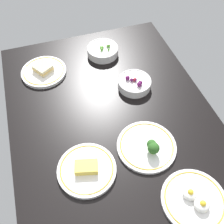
% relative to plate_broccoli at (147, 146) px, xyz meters
% --- Properties ---
extents(dining_table, '(1.15, 0.85, 0.04)m').
position_rel_plate_broccoli_xyz_m(dining_table, '(0.19, 0.08, -0.03)').
color(dining_table, black).
rests_on(dining_table, ground).
extents(plate_broccoli, '(0.23, 0.23, 0.07)m').
position_rel_plate_broccoli_xyz_m(plate_broccoli, '(0.00, 0.00, 0.00)').
color(plate_broccoli, white).
rests_on(plate_broccoli, dining_table).
extents(bowl_berries, '(0.15, 0.15, 0.06)m').
position_rel_plate_broccoli_xyz_m(bowl_berries, '(0.32, -0.07, 0.01)').
color(bowl_berries, white).
rests_on(bowl_berries, dining_table).
extents(plate_cheese, '(0.21, 0.21, 0.04)m').
position_rel_plate_broccoli_xyz_m(plate_cheese, '(-0.02, 0.24, -0.00)').
color(plate_cheese, white).
rests_on(plate_cheese, dining_table).
extents(bowl_peas, '(0.16, 0.16, 0.05)m').
position_rel_plate_broccoli_xyz_m(bowl_peas, '(0.58, 0.01, 0.01)').
color(bowl_peas, white).
rests_on(bowl_peas, dining_table).
extents(plate_eggs, '(0.22, 0.22, 0.05)m').
position_rel_plate_broccoli_xyz_m(plate_eggs, '(-0.24, -0.07, -0.00)').
color(plate_eggs, white).
rests_on(plate_eggs, dining_table).
extents(plate_sandwich, '(0.21, 0.21, 0.05)m').
position_rel_plate_broccoli_xyz_m(plate_sandwich, '(0.54, 0.31, -0.00)').
color(plate_sandwich, white).
rests_on(plate_sandwich, dining_table).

